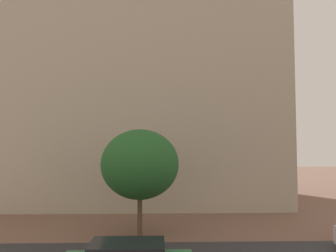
{
  "coord_description": "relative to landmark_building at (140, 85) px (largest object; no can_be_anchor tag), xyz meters",
  "views": [
    {
      "loc": [
        -0.21,
        -3.51,
        4.73
      ],
      "look_at": [
        0.15,
        9.52,
        5.51
      ],
      "focal_mm": 35.15,
      "sensor_mm": 36.0,
      "label": 1
    }
  ],
  "objects": [
    {
      "name": "landmark_building",
      "position": [
        0.0,
        0.0,
        0.0
      ],
      "size": [
        23.49,
        15.01,
        35.52
      ],
      "color": "#B2A893",
      "rests_on": "ground_plane"
    },
    {
      "name": "tree_curb_far",
      "position": [
        0.73,
        -12.7,
        -6.63
      ],
      "size": [
        4.17,
        4.17,
        5.62
      ],
      "color": "brown",
      "rests_on": "ground_plane"
    }
  ]
}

